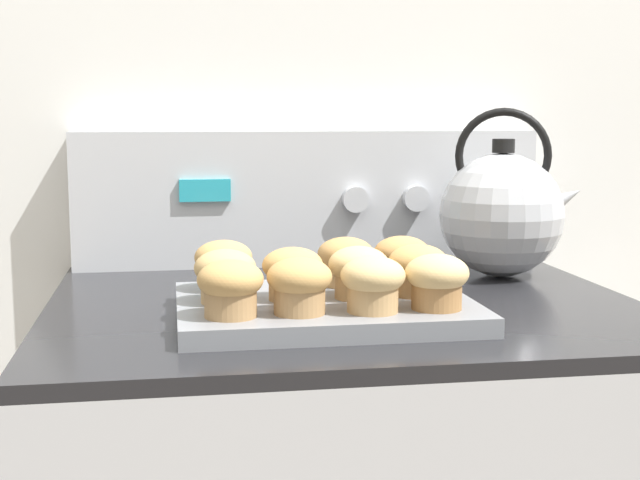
% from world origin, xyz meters
% --- Properties ---
extents(wall_back, '(8.00, 0.05, 2.40)m').
position_xyz_m(wall_back, '(0.00, 0.67, 1.20)').
color(wall_back, silver).
rests_on(wall_back, ground_plane).
extents(control_panel, '(0.73, 0.07, 0.21)m').
position_xyz_m(control_panel, '(0.00, 0.61, 1.04)').
color(control_panel, '#B7BABF').
rests_on(control_panel, stove_range).
extents(muffin_pan, '(0.34, 0.27, 0.02)m').
position_xyz_m(muffin_pan, '(-0.04, 0.24, 0.95)').
color(muffin_pan, slate).
rests_on(muffin_pan, stove_range).
extents(muffin_r0_c0, '(0.07, 0.07, 0.06)m').
position_xyz_m(muffin_r0_c0, '(-0.15, 0.16, 0.99)').
color(muffin_r0_c0, '#A37A4C').
rests_on(muffin_r0_c0, muffin_pan).
extents(muffin_r0_c1, '(0.07, 0.07, 0.06)m').
position_xyz_m(muffin_r0_c1, '(-0.08, 0.16, 0.99)').
color(muffin_r0_c1, '#A37A4C').
rests_on(muffin_r0_c1, muffin_pan).
extents(muffin_r0_c2, '(0.07, 0.07, 0.06)m').
position_xyz_m(muffin_r0_c2, '(-0.00, 0.16, 0.99)').
color(muffin_r0_c2, tan).
rests_on(muffin_r0_c2, muffin_pan).
extents(muffin_r0_c3, '(0.07, 0.07, 0.06)m').
position_xyz_m(muffin_r0_c3, '(0.07, 0.16, 0.99)').
color(muffin_r0_c3, olive).
rests_on(muffin_r0_c3, muffin_pan).
extents(muffin_r1_c0, '(0.07, 0.07, 0.06)m').
position_xyz_m(muffin_r1_c0, '(-0.16, 0.24, 0.99)').
color(muffin_r1_c0, tan).
rests_on(muffin_r1_c0, muffin_pan).
extents(muffin_r1_c1, '(0.07, 0.07, 0.06)m').
position_xyz_m(muffin_r1_c1, '(-0.08, 0.24, 0.99)').
color(muffin_r1_c1, tan).
rests_on(muffin_r1_c1, muffin_pan).
extents(muffin_r1_c2, '(0.07, 0.07, 0.06)m').
position_xyz_m(muffin_r1_c2, '(-0.00, 0.23, 0.99)').
color(muffin_r1_c2, tan).
rests_on(muffin_r1_c2, muffin_pan).
extents(muffin_r1_c3, '(0.07, 0.07, 0.06)m').
position_xyz_m(muffin_r1_c3, '(0.07, 0.24, 0.99)').
color(muffin_r1_c3, '#A37A4C').
rests_on(muffin_r1_c3, muffin_pan).
extents(muffin_r2_c0, '(0.07, 0.07, 0.06)m').
position_xyz_m(muffin_r2_c0, '(-0.15, 0.31, 0.99)').
color(muffin_r2_c0, tan).
rests_on(muffin_r2_c0, muffin_pan).
extents(muffin_r2_c2, '(0.07, 0.07, 0.06)m').
position_xyz_m(muffin_r2_c2, '(-0.00, 0.31, 0.99)').
color(muffin_r2_c2, tan).
rests_on(muffin_r2_c2, muffin_pan).
extents(muffin_r2_c3, '(0.07, 0.07, 0.06)m').
position_xyz_m(muffin_r2_c3, '(0.07, 0.31, 0.99)').
color(muffin_r2_c3, olive).
rests_on(muffin_r2_c3, muffin_pan).
extents(tea_kettle, '(0.21, 0.18, 0.25)m').
position_xyz_m(tea_kettle, '(0.26, 0.46, 1.03)').
color(tea_kettle, '#ADAFB5').
rests_on(tea_kettle, stove_range).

